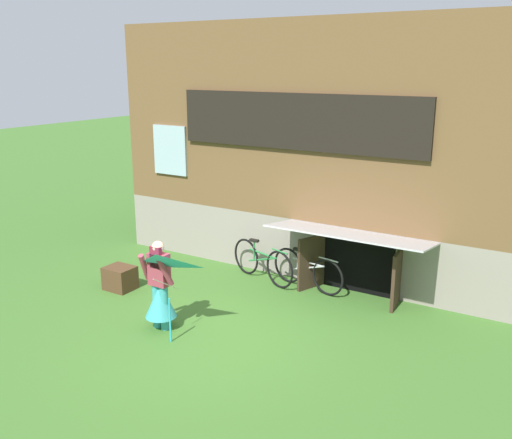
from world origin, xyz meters
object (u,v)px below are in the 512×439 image
object	(u,v)px
person	(160,292)
bicycle_green	(262,262)
wooden_crate	(120,278)
kite	(157,277)
bicycle_silver	(307,270)

from	to	relation	value
person	bicycle_green	xyz separation A→B (m)	(0.31, 2.76, -0.24)
person	bicycle_green	size ratio (longest dim) A/B	0.89
bicycle_green	wooden_crate	distance (m)	2.83
person	bicycle_green	distance (m)	2.79
person	wooden_crate	size ratio (longest dim) A/B	2.77
person	wooden_crate	distance (m)	2.07
kite	bicycle_silver	world-z (taller)	kite
wooden_crate	bicycle_silver	bearing A→B (deg)	32.20
kite	bicycle_silver	distance (m)	3.57
bicycle_green	kite	bearing A→B (deg)	-69.80
kite	wooden_crate	bearing A→B (deg)	147.63
wooden_crate	bicycle_green	bearing A→B (deg)	41.24
bicycle_green	wooden_crate	bearing A→B (deg)	-120.69
bicycle_silver	bicycle_green	xyz separation A→B (m)	(-0.98, -0.09, 0.02)
bicycle_silver	wooden_crate	xyz separation A→B (m)	(-3.10, -1.95, -0.15)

